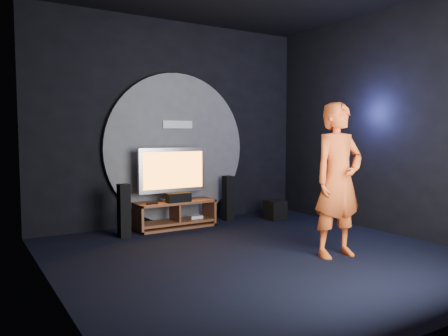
% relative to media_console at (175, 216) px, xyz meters
% --- Properties ---
extents(floor, '(5.00, 5.00, 0.00)m').
position_rel_media_console_xyz_m(floor, '(0.22, -2.05, -0.20)').
color(floor, black).
rests_on(floor, ground).
extents(back_wall, '(5.00, 0.04, 3.50)m').
position_rel_media_console_xyz_m(back_wall, '(0.22, 0.45, 1.55)').
color(back_wall, black).
rests_on(back_wall, ground).
extents(left_wall, '(0.04, 5.00, 3.50)m').
position_rel_media_console_xyz_m(left_wall, '(-2.28, -2.05, 1.55)').
color(left_wall, black).
rests_on(left_wall, ground).
extents(right_wall, '(0.04, 5.00, 3.50)m').
position_rel_media_console_xyz_m(right_wall, '(2.72, -2.05, 1.55)').
color(right_wall, black).
rests_on(right_wall, ground).
extents(wall_disc_panel, '(2.60, 0.11, 2.60)m').
position_rel_media_console_xyz_m(wall_disc_panel, '(0.22, 0.39, 1.11)').
color(wall_disc_panel, '#515156').
rests_on(wall_disc_panel, ground).
extents(media_console, '(1.34, 0.45, 0.45)m').
position_rel_media_console_xyz_m(media_console, '(0.00, 0.00, 0.00)').
color(media_console, brown).
rests_on(media_console, ground).
extents(tv, '(1.20, 0.22, 0.88)m').
position_rel_media_console_xyz_m(tv, '(-0.01, 0.07, 0.74)').
color(tv, '#B0AFB7').
rests_on(tv, media_console).
extents(center_speaker, '(0.40, 0.15, 0.15)m').
position_rel_media_console_xyz_m(center_speaker, '(-0.01, -0.15, 0.33)').
color(center_speaker, black).
rests_on(center_speaker, media_console).
extents(remote, '(0.18, 0.05, 0.02)m').
position_rel_media_console_xyz_m(remote, '(-0.46, -0.12, 0.27)').
color(remote, black).
rests_on(remote, media_console).
extents(tower_speaker_left, '(0.16, 0.18, 0.80)m').
position_rel_media_console_xyz_m(tower_speaker_left, '(-0.94, -0.19, 0.21)').
color(tower_speaker_left, black).
rests_on(tower_speaker_left, ground).
extents(tower_speaker_right, '(0.16, 0.18, 0.80)m').
position_rel_media_console_xyz_m(tower_speaker_right, '(1.08, 0.07, 0.21)').
color(tower_speaker_right, black).
rests_on(tower_speaker_right, ground).
extents(subwoofer, '(0.32, 0.32, 0.35)m').
position_rel_media_console_xyz_m(subwoofer, '(1.85, -0.31, -0.02)').
color(subwoofer, black).
rests_on(subwoofer, ground).
extents(player, '(0.75, 0.53, 1.95)m').
position_rel_media_console_xyz_m(player, '(1.03, -2.62, 0.78)').
color(player, '#D9511D').
rests_on(player, ground).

